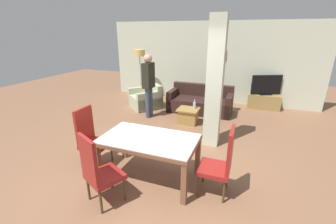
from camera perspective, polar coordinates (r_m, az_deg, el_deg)
name	(u,v)px	position (r m, az deg, el deg)	size (l,w,h in m)	color
ground_plane	(150,176)	(4.07, -4.60, -15.99)	(18.00, 18.00, 0.00)	brown
back_wall	(209,63)	(8.05, 10.44, 12.25)	(7.20, 0.09, 2.70)	beige
divider_pillar	(215,84)	(4.73, 11.78, 6.91)	(0.32, 0.29, 2.70)	beige
dining_table	(149,146)	(3.75, -4.85, -8.68)	(1.57, 0.92, 0.74)	brown
dining_chair_head_right	(221,162)	(3.48, 13.36, -12.14)	(0.46, 0.46, 1.10)	maroon
dining_chair_near_left	(98,170)	(3.36, -17.37, -13.85)	(0.61, 0.61, 1.10)	maroon
dining_chair_head_left	(91,136)	(4.36, -19.04, -5.89)	(0.46, 0.46, 1.10)	maroon
sofa	(200,103)	(7.04, 8.19, 2.37)	(1.91, 0.89, 0.81)	#311E1A
armchair	(146,99)	(7.40, -5.56, 3.27)	(1.26, 1.25, 0.76)	#B4BB96
coffee_table	(188,116)	(6.12, 5.15, -0.93)	(0.56, 0.49, 0.41)	olive
bottle	(194,105)	(6.06, 6.74, 1.74)	(0.08, 0.08, 0.24)	#B2B7BC
tv_stand	(264,102)	(7.88, 23.15, 2.45)	(0.98, 0.40, 0.46)	olive
tv_screen	(266,85)	(7.75, 23.69, 6.24)	(0.89, 0.42, 0.63)	black
floor_lamp	(140,57)	(8.13, -7.19, 13.62)	(0.38, 0.38, 1.77)	#B7B7BC
standing_person	(148,81)	(6.35, -4.98, 7.73)	(0.24, 0.39, 1.80)	#39475B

